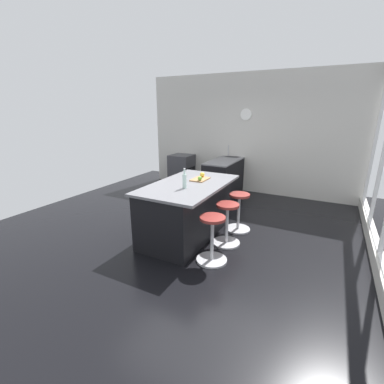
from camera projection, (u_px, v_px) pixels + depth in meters
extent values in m
plane|color=black|center=(199.00, 228.00, 4.88)|extent=(7.28, 7.28, 0.00)
cube|color=beige|center=(378.00, 261.00, 3.64)|extent=(5.60, 0.12, 0.21)
cube|color=silver|center=(379.00, 254.00, 3.61)|extent=(5.15, 0.06, 0.06)
cube|color=silver|center=(376.00, 137.00, 5.40)|extent=(0.05, 0.06, 2.67)
cube|color=beige|center=(247.00, 134.00, 6.81)|extent=(0.12, 5.46, 2.97)
cylinder|color=white|center=(246.00, 114.00, 6.63)|extent=(0.03, 0.28, 0.28)
cube|color=black|center=(229.00, 176.00, 6.97)|extent=(2.16, 0.60, 0.88)
cube|color=slate|center=(230.00, 158.00, 6.83)|extent=(2.16, 0.60, 0.03)
cube|color=#38383D|center=(233.00, 159.00, 7.07)|extent=(0.44, 0.36, 0.12)
cylinder|color=#B7B7BC|center=(228.00, 151.00, 7.08)|extent=(0.02, 0.02, 0.28)
cube|color=#38383D|center=(182.00, 170.00, 7.60)|extent=(0.60, 0.60, 0.88)
cube|color=black|center=(191.00, 173.00, 7.48)|extent=(0.44, 0.01, 0.32)
cube|color=black|center=(187.00, 211.00, 4.53)|extent=(1.81, 0.89, 0.88)
cube|color=slate|center=(189.00, 185.00, 4.37)|extent=(1.87, 1.09, 0.04)
cylinder|color=#B7B7BC|center=(238.00, 229.00, 4.83)|extent=(0.44, 0.44, 0.03)
cylinder|color=#B7B7BC|center=(239.00, 213.00, 4.73)|extent=(0.05, 0.05, 0.62)
cylinder|color=maroon|center=(240.00, 195.00, 4.64)|extent=(0.36, 0.36, 0.04)
cylinder|color=#B7B7BC|center=(226.00, 243.00, 4.33)|extent=(0.44, 0.44, 0.03)
cylinder|color=#B7B7BC|center=(227.00, 225.00, 4.24)|extent=(0.05, 0.05, 0.62)
cylinder|color=maroon|center=(228.00, 205.00, 4.14)|extent=(0.36, 0.36, 0.04)
cylinder|color=#B7B7BC|center=(212.00, 260.00, 3.83)|extent=(0.44, 0.44, 0.03)
cylinder|color=#B7B7BC|center=(212.00, 240.00, 3.74)|extent=(0.05, 0.05, 0.62)
cylinder|color=maroon|center=(213.00, 218.00, 3.64)|extent=(0.36, 0.36, 0.04)
cube|color=olive|center=(200.00, 179.00, 4.60)|extent=(0.36, 0.24, 0.02)
sphere|color=gold|center=(202.00, 175.00, 4.70)|extent=(0.08, 0.08, 0.08)
sphere|color=#609E2D|center=(200.00, 178.00, 4.46)|extent=(0.07, 0.07, 0.07)
cylinder|color=silver|center=(185.00, 181.00, 4.07)|extent=(0.06, 0.06, 0.22)
cylinder|color=silver|center=(184.00, 172.00, 4.02)|extent=(0.03, 0.03, 0.08)
cylinder|color=#B7B7BC|center=(184.00, 169.00, 4.01)|extent=(0.03, 0.03, 0.02)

